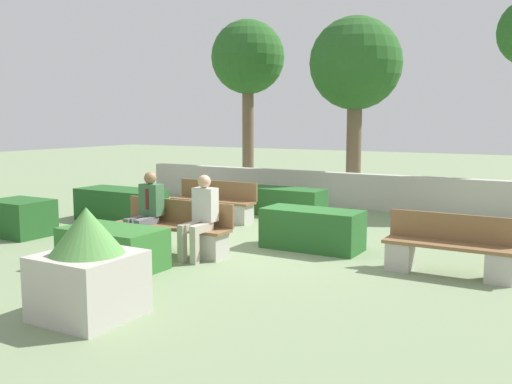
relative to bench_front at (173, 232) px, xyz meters
The scene contains 15 objects.
ground_plane 1.52m from the bench_front, 44.42° to the left, with size 60.00×60.00×0.00m, color gray.
perimeter_wall 6.21m from the bench_front, 80.19° to the left, with size 12.79×0.30×0.88m.
bench_front is the anchor object (origin of this frame).
bench_left_side 3.07m from the bench_front, 111.38° to the left, with size 2.01×0.49×0.87m.
bench_right_side 4.43m from the bench_front, 11.00° to the left, with size 1.84×0.48×0.87m.
person_seated_man 0.61m from the bench_front, 161.60° to the right, with size 0.38×0.63×1.35m.
person_seated_woman 0.81m from the bench_front, 11.81° to the right, with size 0.38×0.63×1.35m.
hedge_block_near_left 2.39m from the bench_front, 35.08° to the left, with size 1.71×0.75×0.70m.
hedge_block_near_right 3.39m from the bench_front, 147.82° to the left, with size 1.99×0.90×0.70m.
hedge_block_mid_left 1.31m from the bench_front, 94.42° to the right, with size 1.53×0.88×0.62m.
hedge_block_mid_right 3.42m from the bench_front, behind, with size 1.12×0.89×0.69m.
hedge_block_far_left 4.33m from the bench_front, 92.23° to the left, with size 2.03×0.77×0.63m.
planter_corner_left 3.25m from the bench_front, 68.54° to the right, with size 1.01×1.01×1.27m.
tree_leftmost 9.23m from the bench_front, 112.13° to the left, with size 2.25×2.25×5.25m.
tree_center_left 7.81m from the bench_front, 85.32° to the left, with size 2.44×2.44×4.91m.
Camera 1 is at (4.89, -8.52, 2.23)m, focal length 40.00 mm.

